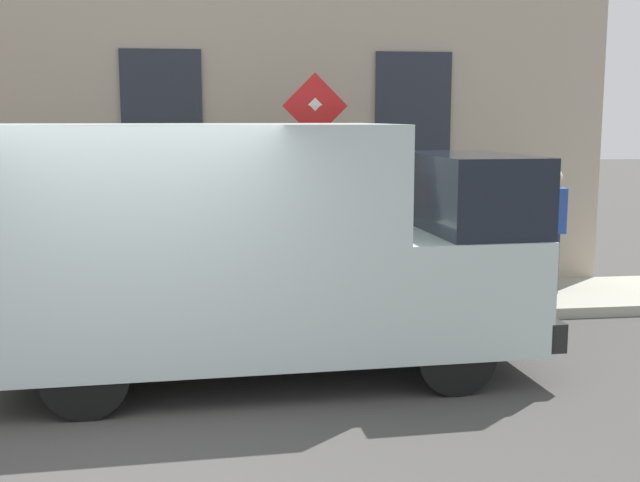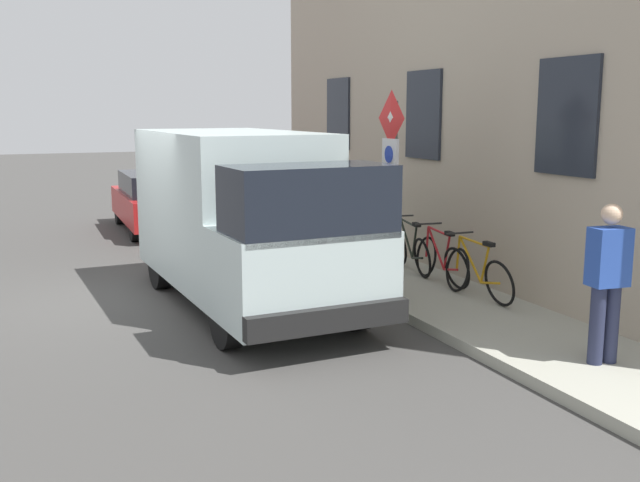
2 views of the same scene
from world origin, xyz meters
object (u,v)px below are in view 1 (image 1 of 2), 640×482
object	(u,v)px
bicycle_red	(276,268)
litter_bin	(90,282)
bicycle_black	(206,270)
bicycle_orange	(345,266)
sign_post_stacked	(315,160)
pedestrian	(553,226)
delivery_van	(255,244)

from	to	relation	value
bicycle_red	litter_bin	distance (m)	2.55
bicycle_red	bicycle_black	world-z (taller)	same
litter_bin	bicycle_orange	bearing A→B (deg)	-73.62
bicycle_red	bicycle_orange	bearing A→B (deg)	-174.87
bicycle_orange	bicycle_red	distance (m)	0.96
litter_bin	bicycle_black	bearing A→B (deg)	-55.08
bicycle_orange	bicycle_black	size ratio (longest dim) A/B	1.00
sign_post_stacked	pedestrian	bearing A→B (deg)	-77.77
delivery_van	bicycle_red	world-z (taller)	delivery_van
delivery_van	bicycle_black	bearing A→B (deg)	96.74
sign_post_stacked	bicycle_red	size ratio (longest dim) A/B	1.65
bicycle_orange	bicycle_red	size ratio (longest dim) A/B	1.00
bicycle_orange	pedestrian	distance (m)	2.92
sign_post_stacked	pedestrian	xyz separation A→B (m)	(0.74, -3.41, -0.97)
bicycle_orange	bicycle_black	xyz separation A→B (m)	(0.00, 1.92, 0.00)
bicycle_red	bicycle_black	distance (m)	0.96
bicycle_black	litter_bin	world-z (taller)	litter_bin
delivery_van	litter_bin	world-z (taller)	delivery_van
delivery_van	pedestrian	world-z (taller)	delivery_van
bicycle_orange	sign_post_stacked	bearing A→B (deg)	63.03
sign_post_stacked	delivery_van	bearing A→B (deg)	156.15
litter_bin	pedestrian	bearing A→B (deg)	-84.42
sign_post_stacked	delivery_van	world-z (taller)	sign_post_stacked
delivery_van	litter_bin	bearing A→B (deg)	130.07
bicycle_black	pedestrian	bearing A→B (deg)	-176.03
sign_post_stacked	bicycle_orange	size ratio (longest dim) A/B	1.65
sign_post_stacked	bicycle_orange	xyz separation A→B (m)	(1.11, -0.57, -1.53)
sign_post_stacked	litter_bin	world-z (taller)	sign_post_stacked
delivery_van	litter_bin	size ratio (longest dim) A/B	6.02
delivery_van	pedestrian	xyz separation A→B (m)	(2.66, -4.26, -0.26)
delivery_van	pedestrian	bearing A→B (deg)	29.35
bicycle_orange	litter_bin	size ratio (longest dim) A/B	1.90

